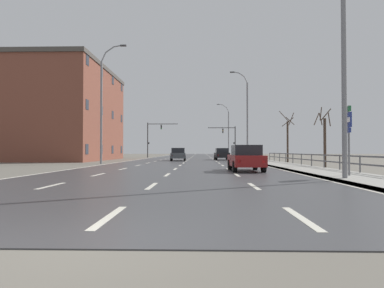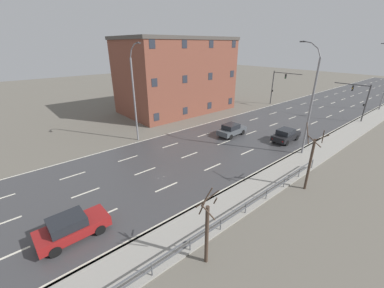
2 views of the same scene
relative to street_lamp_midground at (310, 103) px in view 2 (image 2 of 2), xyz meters
The scene contains 14 objects.
ground_plane 13.34m from the street_lamp_midground, 128.15° to the left, with size 160.00×160.00×0.12m.
road_asphalt_strip 23.44m from the street_lamp_midground, 109.16° to the left, with size 14.00×120.00×0.03m.
sidewalk_right 22.23m from the street_lamp_midground, 87.46° to the left, with size 3.00×120.00×0.12m.
guardrail 18.46m from the street_lamp_midground, 82.33° to the right, with size 0.07×30.18×1.00m.
street_lamp_midground is the anchor object (origin of this frame).
street_lamp_left_bank 18.83m from the street_lamp_midground, 142.47° to the right, with size 2.43×0.24×11.19m.
traffic_signal_right 18.11m from the street_lamp_midground, 91.61° to the left, with size 4.98×0.36×5.62m.
traffic_signal_left 23.12m from the street_lamp_midground, 128.49° to the left, with size 5.56×0.36×6.33m.
car_mid_centre 5.97m from the street_lamp_midground, 145.82° to the left, with size 1.95×4.16×1.57m.
car_near_right 9.90m from the street_lamp_midground, behind, with size 2.02×4.19×1.57m.
car_near_left 23.10m from the street_lamp_midground, 97.85° to the right, with size 1.91×4.14×1.57m.
brick_building 23.73m from the street_lamp_midground, behind, with size 11.63×18.55×12.09m.
bare_tree_near 18.04m from the street_lamp_midground, 78.86° to the right, with size 1.38×1.42×4.54m.
bare_tree_mid 7.85m from the street_lamp_midground, 60.63° to the right, with size 1.66×1.76×5.51m.
Camera 2 is at (17.68, 14.32, 10.98)m, focal length 22.26 mm.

